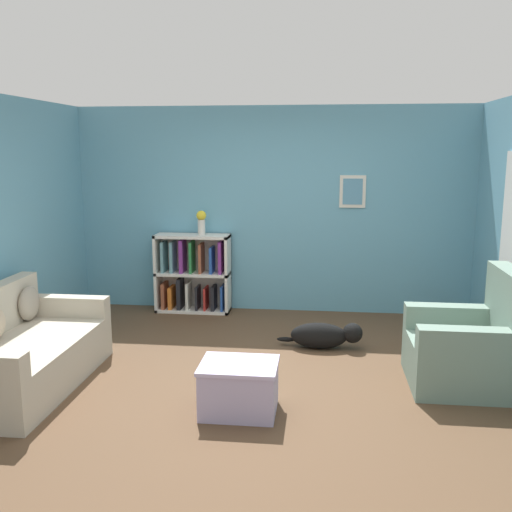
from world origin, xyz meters
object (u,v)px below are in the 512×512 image
at_px(bookshelf, 192,274).
at_px(coffee_table, 239,386).
at_px(couch, 17,353).
at_px(vase, 201,221).
at_px(dog, 325,335).
at_px(recliner_chair, 472,347).

bearing_deg(bookshelf, coffee_table, -70.23).
height_order(couch, coffee_table, couch).
bearing_deg(vase, dog, -38.18).
height_order(bookshelf, coffee_table, bookshelf).
distance_m(bookshelf, vase, 0.71).
bearing_deg(bookshelf, couch, -111.66).
height_order(bookshelf, recliner_chair, recliner_chair).
height_order(recliner_chair, coffee_table, recliner_chair).
bearing_deg(dog, coffee_table, -113.65).
bearing_deg(bookshelf, vase, -7.32).
bearing_deg(recliner_chair, couch, -173.11).
bearing_deg(vase, recliner_chair, -35.48).
xyz_separation_m(coffee_table, vase, (-0.88, 2.79, 0.96)).
bearing_deg(coffee_table, couch, 171.90).
distance_m(couch, dog, 2.99).
xyz_separation_m(bookshelf, recliner_chair, (2.98, -2.04, -0.13)).
relative_size(bookshelf, dog, 1.11).
bearing_deg(bookshelf, dog, -36.29).
distance_m(couch, bookshelf, 2.72).
bearing_deg(coffee_table, bookshelf, 109.77).
relative_size(bookshelf, coffee_table, 1.63).
bearing_deg(bookshelf, recliner_chair, -34.47).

